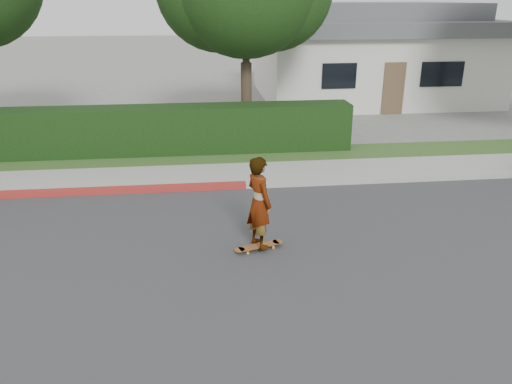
# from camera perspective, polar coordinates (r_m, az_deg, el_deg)

# --- Properties ---
(ground) EXTENTS (120.00, 120.00, 0.00)m
(ground) POSITION_cam_1_polar(r_m,az_deg,el_deg) (8.90, -5.16, -9.19)
(ground) COLOR slate
(ground) RESTS_ON ground
(road) EXTENTS (60.00, 8.00, 0.01)m
(road) POSITION_cam_1_polar(r_m,az_deg,el_deg) (8.90, -5.16, -9.16)
(road) COLOR #2D2D30
(road) RESTS_ON ground
(curb_far) EXTENTS (60.00, 0.20, 0.15)m
(curb_far) POSITION_cam_1_polar(r_m,az_deg,el_deg) (12.58, -5.73, 0.60)
(curb_far) COLOR #9E9E99
(curb_far) RESTS_ON ground
(sidewalk_far) EXTENTS (60.00, 1.60, 0.12)m
(sidewalk_far) POSITION_cam_1_polar(r_m,az_deg,el_deg) (13.43, -5.81, 1.89)
(sidewalk_far) COLOR gray
(sidewalk_far) RESTS_ON ground
(planting_strip) EXTENTS (60.00, 1.60, 0.10)m
(planting_strip) POSITION_cam_1_polar(r_m,az_deg,el_deg) (14.95, -5.93, 3.88)
(planting_strip) COLOR #2D4C1E
(planting_strip) RESTS_ON ground
(hedge) EXTENTS (15.00, 1.00, 1.50)m
(hedge) POSITION_cam_1_polar(r_m,az_deg,el_deg) (15.61, -17.20, 6.46)
(hedge) COLOR black
(hedge) RESTS_ON ground
(house) EXTENTS (10.60, 8.60, 4.30)m
(house) POSITION_cam_1_polar(r_m,az_deg,el_deg) (25.13, 12.73, 15.33)
(house) COLOR beige
(house) RESTS_ON ground
(skateboard) EXTENTS (1.00, 0.48, 0.09)m
(skateboard) POSITION_cam_1_polar(r_m,az_deg,el_deg) (9.56, 0.34, -6.19)
(skateboard) COLOR gold
(skateboard) RESTS_ON ground
(skateboarder) EXTENTS (0.66, 0.76, 1.77)m
(skateboarder) POSITION_cam_1_polar(r_m,az_deg,el_deg) (9.18, 0.35, -1.22)
(skateboarder) COLOR white
(skateboarder) RESTS_ON skateboard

